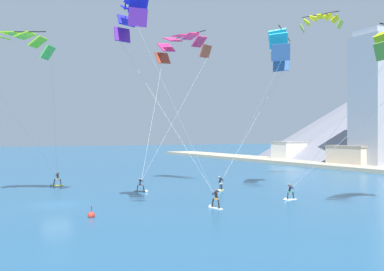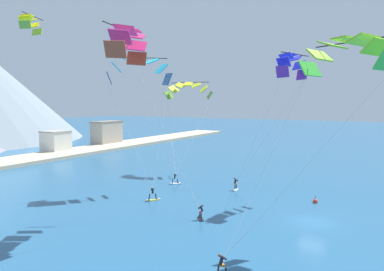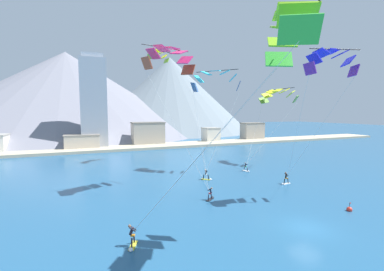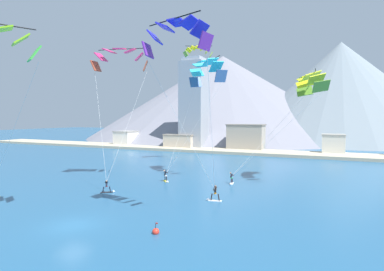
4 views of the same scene
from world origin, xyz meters
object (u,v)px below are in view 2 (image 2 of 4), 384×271
Objects in this scene: kitesurfer_near_trail at (224,271)px; kitesurfer_mid_center at (154,196)px; parafoil_kite_far_left at (291,64)px; race_marker_buoy at (315,201)px; parafoil_kite_near_lead at (189,89)px; parafoil_kite_near_trail at (346,52)px; parafoil_kite_mid_center at (139,68)px; kitesurfer_near_lead at (176,181)px; parafoil_kite_far_right at (129,41)px; parafoil_kite_distant_high_outer at (30,22)px; kitesurfer_far_left at (235,186)px; kitesurfer_far_right at (200,214)px.

kitesurfer_mid_center is (13.99, 15.52, -0.04)m from kitesurfer_near_trail.
race_marker_buoy is (-0.23, -3.24, -15.97)m from parafoil_kite_far_left.
parafoil_kite_near_lead is 0.86× the size of parafoil_kite_far_left.
parafoil_kite_near_trail is at bearing -150.00° from parafoil_kite_far_left.
parafoil_kite_mid_center is at bearing -176.86° from parafoil_kite_near_lead.
parafoil_kite_mid_center is 15.97× the size of race_marker_buoy.
kitesurfer_near_lead is 16.66m from parafoil_kite_mid_center.
kitesurfer_mid_center is 18.89m from race_marker_buoy.
parafoil_kite_far_right is (-1.63, 19.75, 2.07)m from parafoil_kite_near_trail.
kitesurfer_near_trail is 0.12× the size of parafoil_kite_near_trail.
parafoil_kite_near_lead reaches higher than kitesurfer_near_trail.
parafoil_kite_mid_center reaches higher than race_marker_buoy.
parafoil_kite_near_lead is (9.56, 3.50, 13.34)m from kitesurfer_near_lead.
parafoil_kite_far_right is (-14.98, 12.05, 1.49)m from parafoil_kite_far_left.
kitesurfer_far_left is at bearing -63.87° from parafoil_kite_distant_high_outer.
parafoil_kite_distant_high_outer reaches higher than kitesurfer_near_lead.
parafoil_kite_mid_center reaches higher than kitesurfer_near_lead.
parafoil_kite_near_trail is 27.91m from parafoil_kite_mid_center.
kitesurfer_far_right is at bearing -113.11° from kitesurfer_mid_center.
parafoil_kite_distant_high_outer reaches higher than kitesurfer_far_right.
parafoil_kite_distant_high_outer is (11.42, 33.43, 21.61)m from kitesurfer_near_trail.
parafoil_kite_far_left is at bearing 30.00° from parafoil_kite_near_trail.
parafoil_kite_mid_center reaches higher than kitesurfer_near_trail.
parafoil_kite_far_left is at bearing -116.52° from parafoil_kite_near_lead.
kitesurfer_near_trail reaches higher than race_marker_buoy.
kitesurfer_far_left is at bearing 84.60° from race_marker_buoy.
race_marker_buoy is (13.12, 4.47, -15.39)m from parafoil_kite_near_trail.
kitesurfer_near_trail is 0.11× the size of parafoil_kite_mid_center.
parafoil_kite_mid_center reaches higher than parafoil_kite_near_trail.
kitesurfer_far_right is 0.30× the size of parafoil_kite_distant_high_outer.
parafoil_kite_near_lead is at bearing -29.87° from parafoil_kite_distant_high_outer.
kitesurfer_near_lead is 9.14m from kitesurfer_mid_center.
parafoil_kite_near_trail is at bearing -32.42° from kitesurfer_near_trail.
kitesurfer_far_left reaches higher than kitesurfer_far_right.
parafoil_kite_distant_high_outer is (-11.94, 24.34, 21.64)m from kitesurfer_far_left.
parafoil_kite_far_left is 15.67× the size of race_marker_buoy.
parafoil_kite_near_lead is 0.85× the size of parafoil_kite_mid_center.
parafoil_kite_near_lead is 0.90× the size of parafoil_kite_near_trail.
parafoil_kite_far_right is (-15.74, 4.78, 17.08)m from kitesurfer_far_left.
parafoil_kite_far_left is at bearing -70.52° from parafoil_kite_distant_high_outer.
parafoil_kite_far_right reaches higher than race_marker_buoy.
parafoil_kite_distant_high_outer is (-6.58, 12.82, 6.00)m from parafoil_kite_mid_center.
kitesurfer_far_right is at bearing 143.27° from race_marker_buoy.
race_marker_buoy is (4.36, -22.03, -16.02)m from parafoil_kite_mid_center.
parafoil_kite_mid_center is (-4.81, 2.71, 15.72)m from kitesurfer_near_lead.
kitesurfer_far_left is 20.21m from parafoil_kite_near_lead.
parafoil_kite_far_left is at bearing -90.75° from kitesurfer_near_lead.
kitesurfer_far_left is at bearing -16.89° from parafoil_kite_far_right.
race_marker_buoy is at bearing -72.56° from parafoil_kite_distant_high_outer.
parafoil_kite_distant_high_outer reaches higher than parafoil_kite_near_lead.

